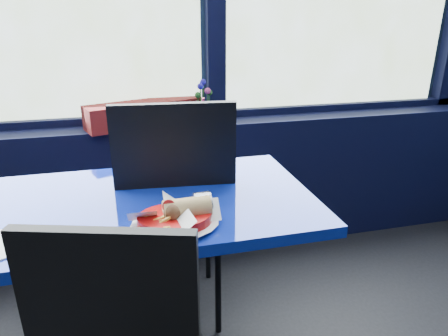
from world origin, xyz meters
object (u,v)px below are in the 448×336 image
chair_near_back (170,203)px  planter_box (145,113)px  ketchup_bottle (138,147)px  flower_vase (204,110)px  soda_cup (196,157)px  food_basket (177,217)px  near_table (148,244)px

chair_near_back → planter_box: 0.68m
chair_near_back → ketchup_bottle: chair_near_back is taller
planter_box → flower_vase: flower_vase is taller
ketchup_bottle → soda_cup: soda_cup is taller
ketchup_bottle → planter_box: bearing=83.7°
chair_near_back → ketchup_bottle: size_ratio=4.25×
planter_box → soda_cup: (0.16, -0.69, -0.03)m
chair_near_back → ketchup_bottle: 0.27m
flower_vase → soda_cup: bearing=-104.0°
ketchup_bottle → flower_vase: bearing=55.6°
food_basket → ketchup_bottle: size_ratio=1.18×
near_table → flower_vase: 0.97m
chair_near_back → food_basket: bearing=92.1°
chair_near_back → planter_box: chair_near_back is taller
planter_box → flower_vase: bearing=-24.8°
near_table → soda_cup: size_ratio=3.68×
food_basket → ketchup_bottle: ketchup_bottle is taller
food_basket → soda_cup: size_ratio=0.91×
food_basket → soda_cup: soda_cup is taller
ketchup_bottle → food_basket: bearing=-79.9°
near_table → ketchup_bottle: bearing=90.1°
chair_near_back → food_basket: chair_near_back is taller
food_basket → near_table: bearing=133.7°
ketchup_bottle → near_table: bearing=-89.9°
near_table → planter_box: (0.07, 0.87, 0.30)m
ketchup_bottle → soda_cup: bearing=-23.7°
chair_near_back → soda_cup: size_ratio=3.28×
food_basket → ketchup_bottle: 0.51m
flower_vase → chair_near_back: bearing=-114.5°
planter_box → food_basket: size_ratio=2.14×
chair_near_back → flower_vase: size_ratio=4.50×
chair_near_back → ketchup_bottle: bearing=-11.0°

